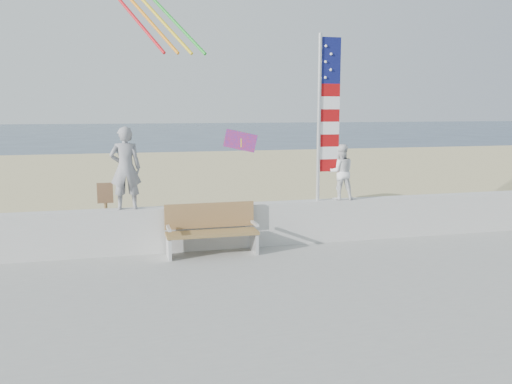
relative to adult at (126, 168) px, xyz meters
The scene contains 9 objects.
ground 3.64m from the adult, 40.08° to the right, with size 220.00×220.00×0.00m, color #283B50.
sand 7.62m from the adult, 71.25° to the left, with size 90.00×40.00×0.08m, color #C8B985.
seawall 2.69m from the adult, ahead, with size 30.00×0.35×0.90m, color beige.
adult is the anchor object (origin of this frame).
child 4.53m from the adult, ahead, with size 0.58×0.46×1.20m, color white.
bench 2.05m from the adult, 15.87° to the right, with size 1.80×0.57×1.00m.
flag 4.27m from the adult, ahead, with size 0.50×0.08×3.50m.
parafoil_kite 5.16m from the adult, 50.98° to the left, with size 0.99×0.46×0.66m.
sign 1.19m from the adult, 125.12° to the left, with size 0.32×0.07×1.46m.
Camera 1 is at (-2.56, -8.79, 3.03)m, focal length 38.00 mm.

